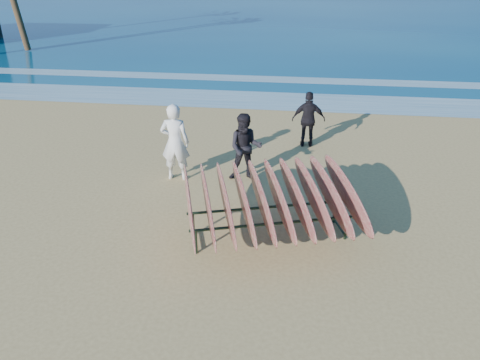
{
  "coord_description": "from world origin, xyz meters",
  "views": [
    {
      "loc": [
        1.15,
        -7.74,
        5.09
      ],
      "look_at": [
        0.0,
        0.8,
        0.95
      ],
      "focal_mm": 35.0,
      "sensor_mm": 36.0,
      "label": 1
    }
  ],
  "objects_px": {
    "surfboard_rack": "(270,199)",
    "person_white": "(175,142)",
    "person_dark_b": "(309,119)",
    "person_dark_a": "(245,148)"
  },
  "relations": [
    {
      "from": "surfboard_rack",
      "to": "person_white",
      "type": "relative_size",
      "value": 1.99
    },
    {
      "from": "surfboard_rack",
      "to": "person_dark_a",
      "type": "bearing_deg",
      "value": 89.76
    },
    {
      "from": "person_dark_a",
      "to": "person_dark_b",
      "type": "height_order",
      "value": "person_dark_a"
    },
    {
      "from": "person_dark_a",
      "to": "person_dark_b",
      "type": "xyz_separation_m",
      "value": [
        1.53,
        2.53,
        -0.04
      ]
    },
    {
      "from": "surfboard_rack",
      "to": "person_dark_b",
      "type": "xyz_separation_m",
      "value": [
        0.73,
        5.14,
        -0.05
      ]
    },
    {
      "from": "surfboard_rack",
      "to": "person_dark_b",
      "type": "bearing_deg",
      "value": 64.67
    },
    {
      "from": "person_white",
      "to": "person_dark_b",
      "type": "bearing_deg",
      "value": -141.59
    },
    {
      "from": "person_dark_a",
      "to": "person_dark_b",
      "type": "bearing_deg",
      "value": 54.9
    },
    {
      "from": "person_white",
      "to": "surfboard_rack",
      "type": "bearing_deg",
      "value": 134.55
    },
    {
      "from": "person_white",
      "to": "person_dark_b",
      "type": "height_order",
      "value": "person_white"
    }
  ]
}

